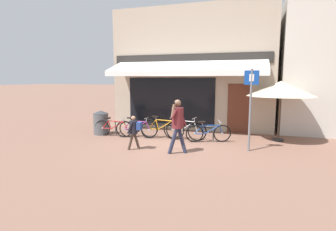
% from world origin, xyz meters
% --- Properties ---
extents(ground_plane, '(160.00, 160.00, 0.00)m').
position_xyz_m(ground_plane, '(0.00, 0.00, 0.00)').
color(ground_plane, brown).
extents(shop_front, '(7.36, 4.45, 5.51)m').
position_xyz_m(shop_front, '(0.05, 4.37, 2.75)').
color(shop_front, tan).
rests_on(shop_front, ground_plane).
extents(bike_rack_rail, '(4.15, 0.04, 0.57)m').
position_xyz_m(bike_rack_rail, '(-0.54, 0.98, 0.48)').
color(bike_rack_rail, '#47494F').
rests_on(bike_rack_rail, ground_plane).
extents(bicycle_red, '(1.72, 0.52, 0.81)m').
position_xyz_m(bicycle_red, '(-2.42, 0.65, 0.35)').
color(bicycle_red, black).
rests_on(bicycle_red, ground_plane).
extents(bicycle_purple, '(1.69, 0.52, 0.82)m').
position_xyz_m(bicycle_purple, '(-1.49, 0.72, 0.36)').
color(bicycle_purple, black).
rests_on(bicycle_purple, ground_plane).
extents(bicycle_orange, '(1.81, 0.52, 0.87)m').
position_xyz_m(bicycle_orange, '(-0.49, 0.89, 0.39)').
color(bicycle_orange, black).
rests_on(bicycle_orange, ground_plane).
extents(bicycle_silver, '(1.72, 0.52, 0.88)m').
position_xyz_m(bicycle_silver, '(0.40, 0.94, 0.40)').
color(bicycle_silver, black).
rests_on(bicycle_silver, ground_plane).
extents(bicycle_blue, '(1.61, 0.68, 0.81)m').
position_xyz_m(bicycle_blue, '(1.33, 0.83, 0.35)').
color(bicycle_blue, black).
rests_on(bicycle_blue, ground_plane).
extents(pedestrian_adult, '(0.58, 0.62, 1.70)m').
position_xyz_m(pedestrian_adult, '(0.64, -0.88, 1.03)').
color(pedestrian_adult, '#282D47').
rests_on(pedestrian_adult, ground_plane).
extents(pedestrian_child, '(0.47, 0.46, 1.13)m').
position_xyz_m(pedestrian_child, '(-0.82, -0.88, 0.69)').
color(pedestrian_child, '#47382D').
rests_on(pedestrian_child, ground_plane).
extents(litter_bin, '(0.62, 0.62, 1.00)m').
position_xyz_m(litter_bin, '(-3.16, 0.85, 0.50)').
color(litter_bin, '#515459').
rests_on(litter_bin, ground_plane).
extents(parking_sign, '(0.44, 0.07, 2.62)m').
position_xyz_m(parking_sign, '(2.75, 0.07, 1.60)').
color(parking_sign, slate).
rests_on(parking_sign, ground_plane).
extents(cafe_parasol, '(2.43, 2.43, 2.23)m').
position_xyz_m(cafe_parasol, '(3.78, 1.90, 1.94)').
color(cafe_parasol, '#4C3D2D').
rests_on(cafe_parasol, ground_plane).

